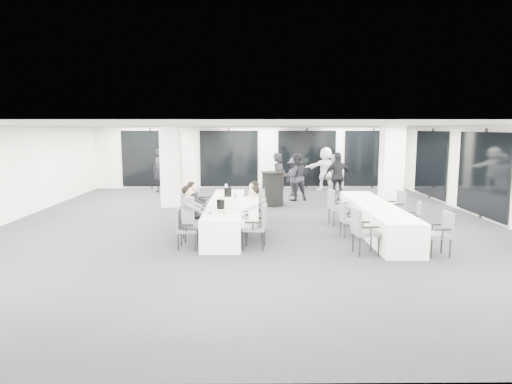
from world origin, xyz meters
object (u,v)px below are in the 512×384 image
cocktail_table (273,189)px  chair_side_right_near (441,231)px  banquet_table_side (376,219)px  standing_guest_a (279,175)px  chair_main_right_mid (257,210)px  chair_main_left_second (189,218)px  chair_side_left_mid (347,218)px  standing_guest_b (296,174)px  ice_bucket_far (228,192)px  chair_main_left_fourth (198,207)px  standing_guest_g (160,168)px  chair_main_left_far (201,201)px  ice_bucket_near (221,204)px  chair_side_right_mid (414,217)px  chair_main_right_far (256,202)px  standing_guest_d (338,173)px  chair_main_right_fourth (257,205)px  chair_side_left_far (336,204)px  chair_main_right_near (258,224)px  chair_main_right_second (258,216)px  standing_guest_h (390,183)px  chair_main_left_mid (193,211)px  standing_guest_e (336,171)px  standing_guest_f (326,166)px  chair_main_left_near (184,226)px  banquet_table_main (226,216)px  chair_side_left_near (362,229)px  chair_side_right_far (396,206)px

cocktail_table → chair_side_right_near: size_ratio=1.26×
banquet_table_side → standing_guest_a: size_ratio=2.41×
chair_main_right_mid → chair_main_left_second: bearing=120.5°
chair_side_left_mid → standing_guest_b: size_ratio=0.43×
chair_side_left_mid → ice_bucket_far: 3.61m
chair_main_left_fourth → standing_guest_g: (-2.35, 6.53, 0.54)m
chair_main_left_far → standing_guest_a: 3.66m
standing_guest_b → ice_bucket_near: standing_guest_b is taller
chair_side_right_mid → chair_main_right_far: bearing=68.4°
banquet_table_side → chair_main_right_mid: size_ratio=4.90×
chair_main_left_fourth → chair_main_left_far: bearing=-179.7°
chair_main_left_fourth → standing_guest_d: bearing=131.7°
chair_main_right_fourth → chair_side_left_far: chair_main_right_fourth is taller
chair_main_right_fourth → chair_main_right_far: bearing=14.8°
chair_side_right_near → banquet_table_side: bearing=19.5°
chair_main_right_near → chair_main_right_far: size_ratio=1.17×
chair_main_right_second → standing_guest_h: bearing=-38.8°
chair_main_left_mid → chair_main_right_far: (1.66, 1.93, -0.08)m
chair_main_left_second → standing_guest_b: 6.90m
chair_main_right_second → ice_bucket_far: chair_main_right_second is taller
chair_main_right_second → standing_guest_h: size_ratio=0.56×
chair_side_left_mid → standing_guest_a: standing_guest_a is taller
chair_side_right_mid → standing_guest_b: size_ratio=0.44×
chair_main_left_far → chair_side_left_mid: (3.92, -2.41, -0.04)m
chair_main_left_second → ice_bucket_near: size_ratio=4.36×
standing_guest_e → standing_guest_f: 1.20m
banquet_table_side → chair_main_left_near: 4.97m
banquet_table_main → chair_main_right_mid: size_ratio=4.90×
banquet_table_side → chair_main_right_second: chair_main_right_second is taller
chair_main_right_mid → chair_side_left_near: bearing=-130.8°
chair_side_left_mid → chair_main_right_second: bearing=-90.4°
banquet_table_side → chair_main_left_fourth: 4.86m
chair_main_left_second → standing_guest_h: standing_guest_h is taller
ice_bucket_near → banquet_table_side: bearing=8.1°
chair_side_left_near → chair_main_left_near: bearing=-104.9°
standing_guest_b → chair_side_right_far: bearing=99.0°
chair_side_right_near → standing_guest_e: standing_guest_e is taller
banquet_table_main → standing_guest_a: size_ratio=2.41×
standing_guest_f → chair_main_right_mid: bearing=61.9°
chair_main_right_far → standing_guest_a: 2.72m
chair_main_left_far → chair_side_right_far: bearing=85.6°
banquet_table_main → chair_main_left_second: bearing=-125.4°
chair_main_left_second → ice_bucket_near: 0.83m
chair_main_left_fourth → chair_main_right_fourth: size_ratio=0.89×
chair_main_left_far → chair_side_left_far: chair_side_left_far is taller
ice_bucket_near → banquet_table_main: bearing=86.1°
chair_main_right_far → standing_guest_g: standing_guest_g is taller
chair_side_right_near → chair_side_right_mid: 1.66m
chair_main_right_far → standing_guest_f: bearing=-37.9°
chair_main_right_second → standing_guest_h: standing_guest_h is taller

